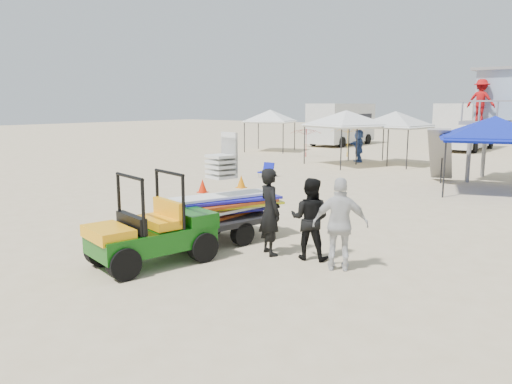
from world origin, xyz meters
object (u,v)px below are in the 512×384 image
Objects in this scene: man_left at (270,212)px; lifeguard_tower at (506,99)px; surf_trailer at (226,202)px; utility_cart at (150,223)px; canopy_blue at (495,120)px.

man_left is 0.41× the size of lifeguard_tower.
lifeguard_tower reaches higher than man_left.
surf_trailer is 14.59m from lifeguard_tower.
utility_cart is 0.57× the size of lifeguard_tower.
utility_cart is at bearing 82.67° from man_left.
surf_trailer is at bearing -107.02° from canopy_blue.
surf_trailer is 0.62× the size of canopy_blue.
canopy_blue is at bearing -83.58° from lifeguard_tower.
lifeguard_tower is at bearing 96.42° from canopy_blue.
lifeguard_tower is (1.47, 14.36, 2.47)m from man_left.
utility_cart is 0.59× the size of canopy_blue.
surf_trailer is (0.00, 2.33, 0.06)m from utility_cart.
utility_cart is at bearing -100.33° from lifeguard_tower.
lifeguard_tower is (2.99, 14.06, 2.49)m from surf_trailer.
surf_trailer is 1.47× the size of man_left.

